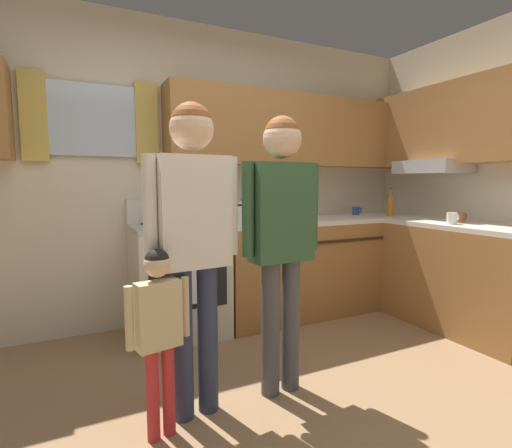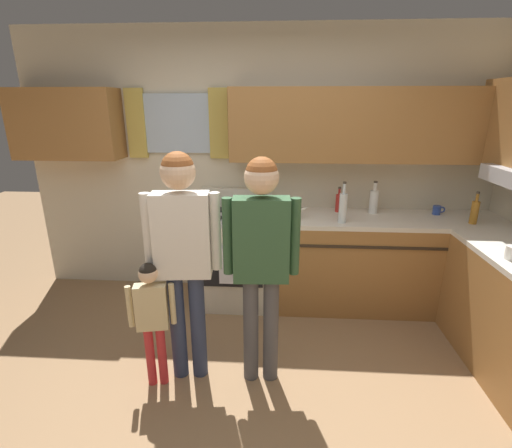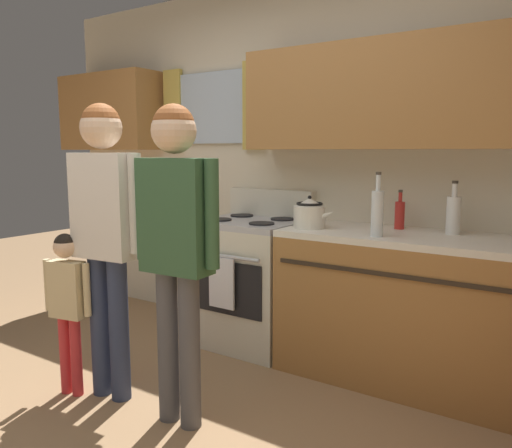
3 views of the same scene
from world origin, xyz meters
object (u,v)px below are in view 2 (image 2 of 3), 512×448
(bottle_tall_clear, at_px, (343,207))
(bottle_oil_amber, at_px, (475,212))
(mug_ceramic_white, at_px, (512,253))
(mug_cobalt_blue, at_px, (437,210))
(bottle_milk_white, at_px, (374,201))
(small_child, at_px, (152,311))
(bottle_sauce_red, at_px, (339,202))
(stove_oven, at_px, (235,256))
(stovetop_kettle, at_px, (289,209))
(adult_in_plaid, at_px, (261,248))
(adult_holding_child, at_px, (183,244))

(bottle_tall_clear, height_order, bottle_oil_amber, bottle_tall_clear)
(mug_ceramic_white, bearing_deg, bottle_tall_clear, 143.66)
(bottle_tall_clear, bearing_deg, mug_cobalt_blue, 18.25)
(bottle_milk_white, xyz_separation_m, small_child, (-1.74, -1.37, -0.44))
(bottle_milk_white, bearing_deg, bottle_sauce_red, 174.83)
(stove_oven, relative_size, bottle_tall_clear, 3.00)
(stove_oven, xyz_separation_m, bottle_sauce_red, (1.00, 0.16, 0.53))
(stovetop_kettle, bearing_deg, adult_in_plaid, -101.40)
(bottle_milk_white, relative_size, bottle_sauce_red, 1.27)
(bottle_tall_clear, distance_m, mug_ceramic_white, 1.27)
(bottle_tall_clear, height_order, adult_in_plaid, adult_in_plaid)
(bottle_milk_white, relative_size, bottle_oil_amber, 1.09)
(bottle_oil_amber, relative_size, stovetop_kettle, 1.04)
(bottle_sauce_red, relative_size, bottle_oil_amber, 0.86)
(mug_cobalt_blue, height_order, stovetop_kettle, stovetop_kettle)
(bottle_tall_clear, height_order, small_child, bottle_tall_clear)
(stove_oven, xyz_separation_m, adult_holding_child, (-0.20, -1.12, 0.56))
(bottle_tall_clear, distance_m, bottle_sauce_red, 0.35)
(mug_cobalt_blue, bearing_deg, adult_holding_child, -149.61)
(bottle_oil_amber, relative_size, mug_ceramic_white, 2.28)
(bottle_tall_clear, height_order, stovetop_kettle, bottle_tall_clear)
(bottle_milk_white, distance_m, adult_holding_child, 1.98)
(small_child, bearing_deg, bottle_tall_clear, 36.90)
(stove_oven, height_order, adult_in_plaid, adult_in_plaid)
(mug_cobalt_blue, relative_size, stovetop_kettle, 0.42)
(mug_ceramic_white, xyz_separation_m, adult_holding_child, (-2.21, -0.19, 0.08))
(mug_ceramic_white, bearing_deg, adult_holding_child, -175.17)
(bottle_tall_clear, distance_m, small_child, 1.81)
(mug_cobalt_blue, bearing_deg, stovetop_kettle, -170.32)
(stove_oven, height_order, small_child, stove_oven)
(mug_cobalt_blue, height_order, adult_holding_child, adult_holding_child)
(adult_in_plaid, bearing_deg, adult_holding_child, 179.98)
(adult_holding_child, bearing_deg, adult_in_plaid, -0.02)
(bottle_milk_white, bearing_deg, adult_holding_child, -140.60)
(bottle_tall_clear, distance_m, mug_cobalt_blue, 1.00)
(bottle_oil_amber, bearing_deg, stovetop_kettle, 179.06)
(bottle_tall_clear, bearing_deg, adult_holding_child, -141.69)
(mug_ceramic_white, bearing_deg, adult_in_plaid, -173.69)
(mug_ceramic_white, distance_m, adult_holding_child, 2.22)
(adult_in_plaid, height_order, small_child, adult_in_plaid)
(bottle_sauce_red, xyz_separation_m, adult_holding_child, (-1.21, -1.29, 0.04))
(bottle_milk_white, xyz_separation_m, bottle_oil_amber, (0.80, -0.28, -0.01))
(bottle_sauce_red, relative_size, stovetop_kettle, 0.90)
(bottle_tall_clear, bearing_deg, stove_oven, 169.39)
(bottle_milk_white, bearing_deg, bottle_oil_amber, -18.92)
(bottle_sauce_red, height_order, adult_in_plaid, adult_in_plaid)
(bottle_sauce_red, bearing_deg, mug_cobalt_blue, -2.35)
(small_child, bearing_deg, adult_holding_child, 27.86)
(bottle_sauce_red, relative_size, adult_holding_child, 0.15)
(small_child, bearing_deg, stove_oven, 71.61)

